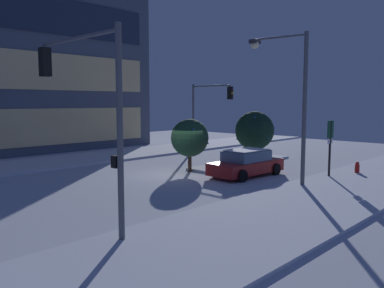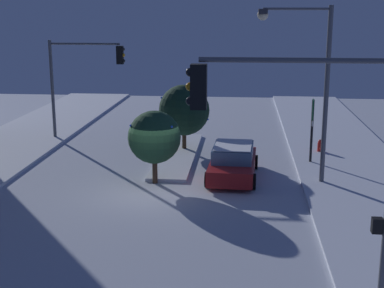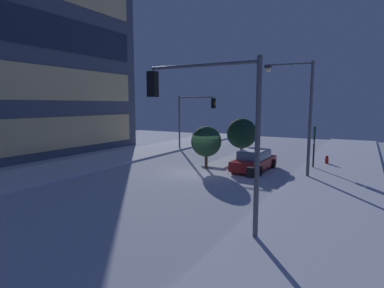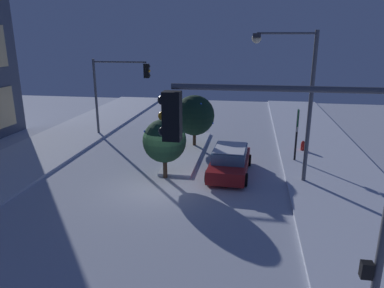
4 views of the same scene
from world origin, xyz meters
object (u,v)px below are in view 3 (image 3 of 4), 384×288
(fire_hydrant, at_px, (327,161))
(decorated_tree_left_of_median, at_px, (206,142))
(traffic_light_corner_far_right, at_px, (194,112))
(street_lamp_arched, at_px, (297,102))
(decorated_tree_median, at_px, (242,133))
(car_near, at_px, (254,160))
(parking_info_sign, at_px, (314,142))
(traffic_light_corner_near_left, at_px, (211,115))

(fire_hydrant, relative_size, decorated_tree_left_of_median, 0.24)
(decorated_tree_left_of_median, bearing_deg, fire_hydrant, -53.33)
(traffic_light_corner_far_right, height_order, street_lamp_arched, street_lamp_arched)
(fire_hydrant, bearing_deg, decorated_tree_median, 89.92)
(traffic_light_corner_far_right, height_order, fire_hydrant, traffic_light_corner_far_right)
(decorated_tree_median, bearing_deg, street_lamp_arched, -133.54)
(traffic_light_corner_far_right, bearing_deg, street_lamp_arched, -32.70)
(street_lamp_arched, bearing_deg, car_near, -20.25)
(decorated_tree_left_of_median, bearing_deg, traffic_light_corner_far_right, 34.25)
(parking_info_sign, height_order, decorated_tree_median, decorated_tree_median)
(traffic_light_corner_far_right, bearing_deg, car_near, -37.87)
(street_lamp_arched, height_order, decorated_tree_left_of_median, street_lamp_arched)
(car_near, xyz_separation_m, fire_hydrant, (4.59, -4.38, -0.35))
(parking_info_sign, bearing_deg, street_lamp_arched, 81.92)
(traffic_light_corner_near_left, bearing_deg, car_near, -80.14)
(car_near, xyz_separation_m, decorated_tree_left_of_median, (-1.12, 3.29, 1.30))
(traffic_light_corner_near_left, height_order, fire_hydrant, traffic_light_corner_near_left)
(parking_info_sign, relative_size, decorated_tree_left_of_median, 1.00)
(traffic_light_corner_far_right, distance_m, fire_hydrant, 13.64)
(car_near, bearing_deg, fire_hydrant, -40.99)
(street_lamp_arched, xyz_separation_m, fire_hydrant, (5.31, -1.44, -4.49))
(traffic_light_corner_near_left, bearing_deg, parking_info_sign, -97.02)
(car_near, distance_m, street_lamp_arched, 5.13)
(traffic_light_corner_far_right, relative_size, fire_hydrant, 7.38)
(parking_info_sign, bearing_deg, traffic_light_corner_near_left, 87.46)
(traffic_light_corner_far_right, height_order, decorated_tree_left_of_median, traffic_light_corner_far_right)
(street_lamp_arched, distance_m, decorated_tree_left_of_median, 6.86)
(traffic_light_corner_far_right, xyz_separation_m, parking_info_sign, (-4.18, -12.28, -1.93))
(traffic_light_corner_near_left, relative_size, decorated_tree_median, 1.81)
(street_lamp_arched, bearing_deg, fire_hydrant, -111.67)
(parking_info_sign, bearing_deg, car_near, 39.06)
(fire_hydrant, bearing_deg, car_near, 136.34)
(fire_hydrant, relative_size, parking_info_sign, 0.24)
(car_near, height_order, fire_hydrant, car_near)
(car_near, bearing_deg, traffic_light_corner_far_right, 54.80)
(traffic_light_corner_near_left, distance_m, street_lamp_arched, 10.63)
(traffic_light_corner_far_right, distance_m, decorated_tree_left_of_median, 9.66)
(decorated_tree_median, bearing_deg, traffic_light_corner_far_right, 70.56)
(car_near, distance_m, decorated_tree_median, 5.50)
(car_near, xyz_separation_m, traffic_light_corner_far_right, (6.70, 8.62, 3.23))
(car_near, bearing_deg, traffic_light_corner_near_left, -167.48)
(decorated_tree_left_of_median, bearing_deg, decorated_tree_median, -6.37)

